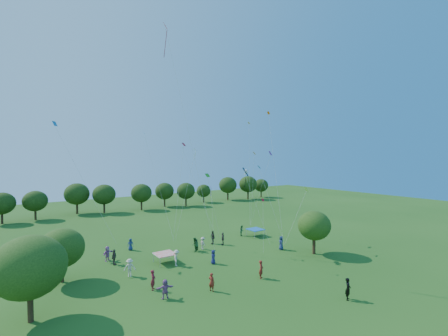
% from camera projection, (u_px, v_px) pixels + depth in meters
% --- Properties ---
extents(ground, '(160.00, 160.00, 0.00)m').
position_uv_depth(ground, '(329.00, 319.00, 22.49)').
color(ground, '#2A5A1A').
extents(near_tree_west, '(5.13, 5.13, 6.43)m').
position_uv_depth(near_tree_west, '(30.00, 267.00, 22.01)').
color(near_tree_west, '#422B19').
rests_on(near_tree_west, ground).
extents(near_tree_north, '(4.21, 4.21, 5.27)m').
position_uv_depth(near_tree_north, '(62.00, 248.00, 29.11)').
color(near_tree_north, '#422B19').
rests_on(near_tree_north, ground).
extents(near_tree_east, '(4.08, 4.08, 5.45)m').
position_uv_depth(near_tree_east, '(314.00, 225.00, 37.71)').
color(near_tree_east, '#422B19').
rests_on(near_tree_east, ground).
extents(treeline, '(88.01, 8.77, 6.77)m').
position_uv_depth(treeline, '(113.00, 194.00, 67.02)').
color(treeline, '#422B19').
rests_on(treeline, ground).
extents(tent_red_stripe, '(2.20, 2.20, 1.10)m').
position_uv_depth(tent_red_stripe, '(165.00, 254.00, 34.55)').
color(tent_red_stripe, red).
rests_on(tent_red_stripe, ground).
extents(tent_blue, '(2.20, 2.20, 1.10)m').
position_uv_depth(tent_blue, '(255.00, 229.00, 46.34)').
color(tent_blue, '#1A5BA9').
rests_on(tent_blue, ground).
extents(man_in_black, '(0.83, 0.74, 1.87)m').
position_uv_depth(man_in_black, '(348.00, 289.00, 25.57)').
color(man_in_black, black).
rests_on(man_in_black, ground).
extents(crowd_person_0, '(0.71, 0.88, 1.58)m').
position_uv_depth(crowd_person_0, '(213.00, 257.00, 34.26)').
color(crowd_person_0, navy).
rests_on(crowd_person_0, ground).
extents(crowd_person_1, '(0.80, 0.76, 1.82)m').
position_uv_depth(crowd_person_1, '(261.00, 269.00, 30.12)').
color(crowd_person_1, maroon).
rests_on(crowd_person_1, ground).
extents(crowd_person_2, '(0.92, 1.01, 1.81)m').
position_uv_depth(crowd_person_2, '(195.00, 245.00, 38.63)').
color(crowd_person_2, '#224F22').
rests_on(crowd_person_2, ground).
extents(crowd_person_3, '(1.30, 0.86, 1.83)m').
position_uv_depth(crowd_person_3, '(130.00, 268.00, 30.58)').
color(crowd_person_3, beige).
rests_on(crowd_person_3, ground).
extents(crowd_person_4, '(0.82, 1.11, 1.73)m').
position_uv_depth(crowd_person_4, '(223.00, 239.00, 41.71)').
color(crowd_person_4, '#463E38').
rests_on(crowd_person_4, ground).
extents(crowd_person_5, '(1.68, 1.38, 1.75)m').
position_uv_depth(crowd_person_5, '(107.00, 254.00, 35.19)').
color(crowd_person_5, '#AF66A9').
rests_on(crowd_person_5, ground).
extents(crowd_person_6, '(0.85, 0.63, 1.53)m').
position_uv_depth(crowd_person_6, '(130.00, 244.00, 39.28)').
color(crowd_person_6, navy).
rests_on(crowd_person_6, ground).
extents(crowd_person_7, '(0.73, 0.81, 1.84)m').
position_uv_depth(crowd_person_7, '(153.00, 280.00, 27.51)').
color(crowd_person_7, maroon).
rests_on(crowd_person_7, ground).
extents(crowd_person_8, '(0.83, 0.89, 1.62)m').
position_uv_depth(crowd_person_8, '(242.00, 231.00, 46.55)').
color(crowd_person_8, '#275C32').
rests_on(crowd_person_8, ground).
extents(crowd_person_9, '(1.05, 1.28, 1.79)m').
position_uv_depth(crowd_person_9, '(176.00, 258.00, 33.60)').
color(crowd_person_9, beige).
rests_on(crowd_person_9, ground).
extents(crowd_person_10, '(1.00, 1.10, 1.75)m').
position_uv_depth(crowd_person_10, '(114.00, 257.00, 33.92)').
color(crowd_person_10, '#463D38').
rests_on(crowd_person_10, ground).
extents(crowd_person_11, '(1.64, 0.87, 1.67)m').
position_uv_depth(crowd_person_11, '(165.00, 289.00, 25.79)').
color(crowd_person_11, '#9C5B93').
rests_on(crowd_person_11, ground).
extents(crowd_person_12, '(0.87, 1.00, 1.79)m').
position_uv_depth(crowd_person_12, '(281.00, 243.00, 39.49)').
color(crowd_person_12, navy).
rests_on(crowd_person_12, ground).
extents(crowd_person_13, '(0.62, 0.74, 1.68)m').
position_uv_depth(crowd_person_13, '(212.00, 282.00, 27.23)').
color(crowd_person_13, maroon).
rests_on(crowd_person_13, ground).
extents(crowd_person_14, '(0.85, 0.74, 1.51)m').
position_uv_depth(crowd_person_14, '(196.00, 245.00, 39.05)').
color(crowd_person_14, '#265931').
rests_on(crowd_person_14, ground).
extents(crowd_person_15, '(0.52, 1.09, 1.64)m').
position_uv_depth(crowd_person_15, '(203.00, 243.00, 39.64)').
color(crowd_person_15, beige).
rests_on(crowd_person_15, ground).
extents(crowd_person_16, '(0.59, 1.14, 1.87)m').
position_uv_depth(crowd_person_16, '(213.00, 237.00, 42.10)').
color(crowd_person_16, '#3B372F').
rests_on(crowd_person_16, ground).
extents(pirate_kite, '(2.56, 3.34, 9.61)m').
position_uv_depth(pirate_kite, '(246.00, 172.00, 37.91)').
color(pirate_kite, black).
extents(red_high_kite, '(4.52, 4.73, 26.47)m').
position_uv_depth(red_high_kite, '(174.00, 67.00, 34.71)').
color(red_high_kite, red).
extents(small_kite_0, '(0.48, 0.30, 6.29)m').
position_uv_depth(small_kite_0, '(263.00, 212.00, 33.56)').
color(small_kite_0, red).
extents(small_kite_1, '(0.95, 1.86, 11.76)m').
position_uv_depth(small_kite_1, '(254.00, 168.00, 46.69)').
color(small_kite_1, orange).
extents(small_kite_2, '(3.07, 4.03, 17.14)m').
position_uv_depth(small_kite_2, '(249.00, 151.00, 51.43)').
color(small_kite_2, orange).
extents(small_kite_3, '(3.08, 1.58, 8.84)m').
position_uv_depth(small_kite_3, '(209.00, 185.00, 38.50)').
color(small_kite_3, '#268B19').
extents(small_kite_4, '(1.81, 3.46, 9.84)m').
position_uv_depth(small_kite_4, '(264.00, 181.00, 38.63)').
color(small_kite_4, blue).
extents(small_kite_5, '(1.51, 2.94, 6.31)m').
position_uv_depth(small_kite_5, '(211.00, 195.00, 46.86)').
color(small_kite_5, '#771999').
extents(small_kite_6, '(3.03, 0.79, 12.11)m').
position_uv_depth(small_kite_6, '(191.00, 169.00, 39.64)').
color(small_kite_6, white).
extents(small_kite_7, '(1.60, 7.14, 14.59)m').
position_uv_depth(small_kite_7, '(152.00, 163.00, 42.34)').
color(small_kite_7, '#0E96D4').
extents(small_kite_8, '(2.22, 0.73, 12.88)m').
position_uv_depth(small_kite_8, '(182.00, 161.00, 40.09)').
color(small_kite_8, red).
extents(small_kite_9, '(2.41, 5.55, 17.37)m').
position_uv_depth(small_kite_9, '(272.00, 148.00, 40.67)').
color(small_kite_9, '#FF5F0D').
extents(small_kite_10, '(4.61, 0.56, 6.92)m').
position_uv_depth(small_kite_10, '(304.00, 196.00, 39.33)').
color(small_kite_10, '#A8D512').
extents(small_kite_11, '(2.38, 6.01, 12.52)m').
position_uv_depth(small_kite_11, '(190.00, 168.00, 46.86)').
color(small_kite_11, '#188849').
extents(small_kite_12, '(6.52, 4.52, 15.38)m').
position_uv_depth(small_kite_12, '(66.00, 146.00, 37.08)').
color(small_kite_12, '#1168AD').
extents(small_kite_13, '(0.83, 4.44, 11.83)m').
position_uv_depth(small_kite_13, '(267.00, 164.00, 45.35)').
color(small_kite_13, '#8A1776').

